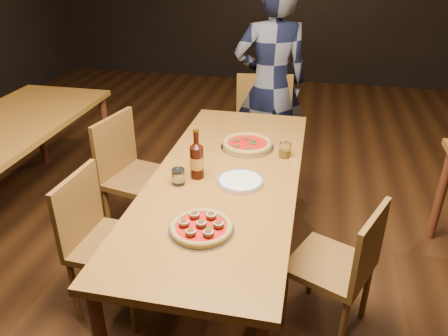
% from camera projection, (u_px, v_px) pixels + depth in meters
% --- Properties ---
extents(ground, '(9.00, 9.00, 0.00)m').
position_uv_depth(ground, '(226.00, 278.00, 2.78)').
color(ground, black).
extents(table_main, '(0.80, 2.00, 0.75)m').
position_uv_depth(table_main, '(226.00, 186.00, 2.46)').
color(table_main, brown).
rests_on(table_main, ground).
extents(chair_main_nw, '(0.43, 0.43, 0.87)m').
position_uv_depth(chair_main_nw, '(114.00, 244.00, 2.39)').
color(chair_main_nw, brown).
rests_on(chair_main_nw, ground).
extents(chair_main_sw, '(0.51, 0.51, 0.92)m').
position_uv_depth(chair_main_sw, '(142.00, 178.00, 3.00)').
color(chair_main_sw, brown).
rests_on(chair_main_sw, ground).
extents(chair_main_e, '(0.51, 0.51, 0.83)m').
position_uv_depth(chair_main_e, '(330.00, 264.00, 2.27)').
color(chair_main_e, brown).
rests_on(chair_main_e, ground).
extents(chair_end, '(0.52, 0.52, 0.99)m').
position_uv_depth(chair_end, '(263.00, 136.00, 3.56)').
color(chair_end, brown).
rests_on(chair_end, ground).
extents(pizza_meatball, '(0.30, 0.30, 0.06)m').
position_uv_depth(pizza_meatball, '(201.00, 227.00, 1.95)').
color(pizza_meatball, '#B7B7BF').
rests_on(pizza_meatball, table_main).
extents(pizza_margherita, '(0.34, 0.34, 0.04)m').
position_uv_depth(pizza_margherita, '(247.00, 144.00, 2.74)').
color(pizza_margherita, '#B7B7BF').
rests_on(pizza_margherita, table_main).
extents(plate_stack, '(0.25, 0.25, 0.02)m').
position_uv_depth(plate_stack, '(241.00, 182.00, 2.34)').
color(plate_stack, white).
rests_on(plate_stack, table_main).
extents(beer_bottle, '(0.08, 0.08, 0.27)m').
position_uv_depth(beer_bottle, '(197.00, 161.00, 2.37)').
color(beer_bottle, black).
rests_on(beer_bottle, table_main).
extents(water_glass, '(0.07, 0.07, 0.09)m').
position_uv_depth(water_glass, '(178.00, 176.00, 2.32)').
color(water_glass, white).
rests_on(water_glass, table_main).
extents(amber_glass, '(0.07, 0.07, 0.09)m').
position_uv_depth(amber_glass, '(285.00, 150.00, 2.62)').
color(amber_glass, '#956F10').
rests_on(amber_glass, table_main).
extents(diner, '(0.71, 0.57, 1.70)m').
position_uv_depth(diner, '(271.00, 85.00, 3.61)').
color(diner, black).
rests_on(diner, ground).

